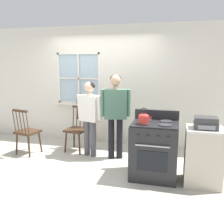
# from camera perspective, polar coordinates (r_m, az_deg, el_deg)

# --- Properties ---
(ground_plane) EXTENTS (16.00, 16.00, 0.00)m
(ground_plane) POSITION_cam_1_polar(r_m,az_deg,el_deg) (4.86, -6.58, -11.57)
(ground_plane) COLOR #B2AD9E
(wall_back) EXTENTS (6.40, 0.16, 2.70)m
(wall_back) POSITION_cam_1_polar(r_m,az_deg,el_deg) (5.82, -1.54, 5.94)
(wall_back) COLOR silver
(wall_back) RESTS_ON ground_plane
(chair_by_window) EXTENTS (0.48, 0.47, 0.96)m
(chair_by_window) POSITION_cam_1_polar(r_m,az_deg,el_deg) (5.40, -8.03, -4.11)
(chair_by_window) COLOR #3D2819
(chair_by_window) RESTS_ON ground_plane
(chair_near_wall) EXTENTS (0.49, 0.48, 0.96)m
(chair_near_wall) POSITION_cam_1_polar(r_m,az_deg,el_deg) (5.46, -18.83, -4.43)
(chair_near_wall) COLOR #3D2819
(chair_near_wall) RESTS_ON ground_plane
(person_elderly_left) EXTENTS (0.56, 0.31, 1.51)m
(person_elderly_left) POSITION_cam_1_polar(r_m,az_deg,el_deg) (4.97, -5.13, 0.02)
(person_elderly_left) COLOR #4C4C51
(person_elderly_left) RESTS_ON ground_plane
(person_teen_center) EXTENTS (0.59, 0.31, 1.66)m
(person_teen_center) POSITION_cam_1_polar(r_m,az_deg,el_deg) (4.81, 0.80, 0.90)
(person_teen_center) COLOR black
(person_teen_center) RESTS_ON ground_plane
(stove) EXTENTS (0.75, 0.68, 1.08)m
(stove) POSITION_cam_1_polar(r_m,az_deg,el_deg) (4.20, 9.61, -8.45)
(stove) COLOR #232326
(stove) RESTS_ON ground_plane
(kettle) EXTENTS (0.21, 0.17, 0.25)m
(kettle) POSITION_cam_1_polar(r_m,az_deg,el_deg) (3.94, 7.27, -1.35)
(kettle) COLOR red
(kettle) RESTS_ON stove
(potted_plant) EXTENTS (0.13, 0.13, 0.26)m
(potted_plant) POSITION_cam_1_polar(r_m,az_deg,el_deg) (5.98, -7.47, 2.68)
(potted_plant) COLOR #42474C
(potted_plant) RESTS_ON wall_back
(handbag) EXTENTS (0.23, 0.21, 0.31)m
(handbag) POSITION_cam_1_polar(r_m,az_deg,el_deg) (5.51, -6.81, -0.20)
(handbag) COLOR maroon
(handbag) RESTS_ON chair_by_window
(side_counter) EXTENTS (0.55, 0.50, 0.90)m
(side_counter) POSITION_cam_1_polar(r_m,az_deg,el_deg) (4.17, 20.12, -9.49)
(side_counter) COLOR beige
(side_counter) RESTS_ON ground_plane
(stereo) EXTENTS (0.34, 0.29, 0.18)m
(stereo) POSITION_cam_1_polar(r_m,az_deg,el_deg) (4.00, 20.66, -2.35)
(stereo) COLOR #38383A
(stereo) RESTS_ON side_counter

